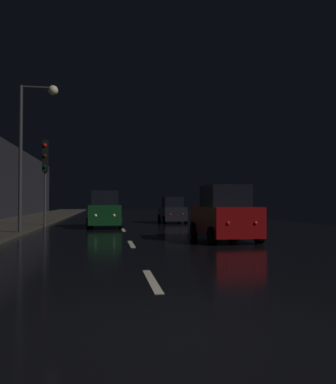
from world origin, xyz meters
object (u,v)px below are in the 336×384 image
Objects in this scene: traffic_light_far_left at (45,164)px; car_parked_right_near at (224,215)px; streetlamp_overhead at (32,134)px; car_approaching_headlights at (105,211)px; car_parked_right_far at (172,211)px.

traffic_light_far_left is 12.55m from car_parked_right_near.
traffic_light_far_left is at bearing 42.24° from car_parked_right_near.
traffic_light_far_left is 0.76× the size of streetlamp_overhead.
traffic_light_far_left reaches higher than car_parked_right_near.
traffic_light_far_left reaches higher than car_approaching_headlights.
car_approaching_headlights is at bearing 130.51° from car_parked_right_far.
traffic_light_far_left is 1.41× the size of car_parked_right_far.
car_parked_right_far is (-0.00, 12.39, -0.14)m from car_parked_right_near.
car_parked_right_far is at bearing 0.00° from car_parked_right_near.
car_parked_right_near is at bearing -22.92° from streetlamp_overhead.
car_parked_right_far is (7.95, 9.03, -3.71)m from streetlamp_overhead.
streetlamp_overhead is at bearing 3.78° from traffic_light_far_left.
streetlamp_overhead is at bearing 138.65° from car_parked_right_far.
car_parked_right_near is 1.17× the size of car_parked_right_far.
car_approaching_headlights is (3.53, -0.67, -2.80)m from traffic_light_far_left.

